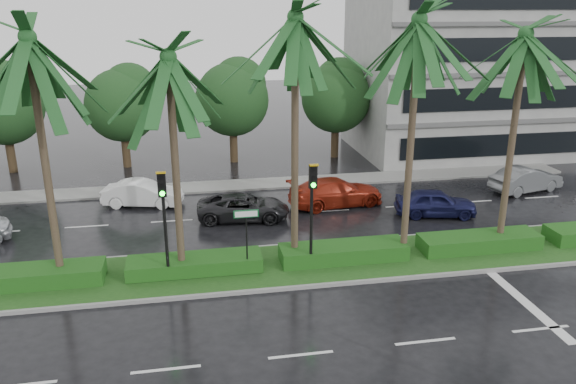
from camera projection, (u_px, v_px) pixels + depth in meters
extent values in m
plane|color=black|center=(275.00, 279.00, 21.62)|extent=(120.00, 120.00, 0.00)
cube|color=slate|center=(243.00, 185.00, 32.80)|extent=(40.00, 2.00, 0.12)
cube|color=gray|center=(271.00, 267.00, 22.53)|extent=(36.00, 4.00, 0.14)
cube|color=#184316|center=(271.00, 265.00, 22.51)|extent=(35.60, 3.70, 0.02)
cube|color=#154513|center=(32.00, 276.00, 20.88)|extent=(5.20, 1.40, 0.60)
cube|color=#154513|center=(195.00, 264.00, 21.90)|extent=(5.20, 1.40, 0.60)
cube|color=#154513|center=(343.00, 252.00, 22.92)|extent=(5.20, 1.40, 0.60)
cube|color=#154513|center=(479.00, 242.00, 23.94)|extent=(5.20, 1.40, 0.60)
cube|color=silver|center=(87.00, 226.00, 26.79)|extent=(2.00, 0.12, 0.01)
cube|color=silver|center=(166.00, 369.00, 16.27)|extent=(2.00, 0.12, 0.01)
cube|color=silver|center=(172.00, 221.00, 27.47)|extent=(2.00, 0.12, 0.01)
cube|color=silver|center=(301.00, 355.00, 16.95)|extent=(2.00, 0.12, 0.01)
cube|color=silver|center=(253.00, 216.00, 28.15)|extent=(2.00, 0.12, 0.01)
cube|color=silver|center=(425.00, 341.00, 17.63)|extent=(2.00, 0.12, 0.01)
cube|color=silver|center=(330.00, 211.00, 28.83)|extent=(2.00, 0.12, 0.01)
cube|color=silver|center=(541.00, 329.00, 18.31)|extent=(2.00, 0.12, 0.01)
cube|color=silver|center=(404.00, 206.00, 29.51)|extent=(2.00, 0.12, 0.01)
cube|color=silver|center=(474.00, 201.00, 30.19)|extent=(2.00, 0.12, 0.01)
cube|color=silver|center=(542.00, 197.00, 30.87)|extent=(2.00, 0.12, 0.01)
cube|color=silver|center=(520.00, 298.00, 20.26)|extent=(0.40, 6.00, 0.01)
cylinder|color=#443327|center=(46.00, 167.00, 19.83)|extent=(0.28, 0.28, 8.91)
cylinder|color=#443327|center=(61.00, 275.00, 21.17)|extent=(0.40, 0.40, 0.44)
cylinder|color=#443327|center=(176.00, 172.00, 20.52)|extent=(0.28, 0.28, 8.22)
cylinder|color=#443327|center=(182.00, 268.00, 21.75)|extent=(0.40, 0.40, 0.44)
cylinder|color=#443327|center=(295.00, 147.00, 21.36)|extent=(0.28, 0.28, 9.51)
cylinder|color=#443327|center=(294.00, 256.00, 22.79)|extent=(0.40, 0.40, 0.44)
cylinder|color=#443327|center=(410.00, 146.00, 21.77)|extent=(0.28, 0.28, 9.42)
cylinder|color=#443327|center=(403.00, 252.00, 23.19)|extent=(0.40, 0.40, 0.44)
cylinder|color=#443327|center=(511.00, 146.00, 22.90)|extent=(0.28, 0.28, 8.86)
cylinder|color=#443327|center=(499.00, 241.00, 24.23)|extent=(0.40, 0.40, 0.44)
cylinder|color=black|center=(166.00, 239.00, 20.73)|extent=(0.12, 0.12, 3.40)
cube|color=black|center=(162.00, 185.00, 19.88)|extent=(0.30, 0.18, 0.90)
cube|color=gold|center=(161.00, 173.00, 19.62)|extent=(0.34, 0.12, 0.06)
cylinder|color=black|center=(161.00, 177.00, 19.69)|extent=(0.18, 0.04, 0.18)
cylinder|color=black|center=(162.00, 186.00, 19.79)|extent=(0.18, 0.04, 0.18)
cylinder|color=#0CE519|center=(162.00, 194.00, 19.88)|extent=(0.18, 0.04, 0.18)
cylinder|color=black|center=(311.00, 228.00, 21.66)|extent=(0.12, 0.12, 3.40)
cube|color=black|center=(313.00, 177.00, 20.82)|extent=(0.30, 0.18, 0.90)
cube|color=gold|center=(314.00, 165.00, 20.55)|extent=(0.34, 0.12, 0.06)
cylinder|color=black|center=(314.00, 170.00, 20.63)|extent=(0.18, 0.04, 0.18)
cylinder|color=black|center=(314.00, 177.00, 20.72)|extent=(0.18, 0.04, 0.18)
cylinder|color=#0CE519|center=(313.00, 185.00, 20.82)|extent=(0.18, 0.04, 0.18)
cylinder|color=black|center=(247.00, 242.00, 21.46)|extent=(0.06, 0.06, 2.60)
cube|color=#0C5926|center=(246.00, 214.00, 21.07)|extent=(0.95, 0.04, 0.30)
cube|color=white|center=(246.00, 214.00, 21.04)|extent=(0.85, 0.01, 0.22)
cylinder|color=#342917|center=(11.00, 154.00, 35.20)|extent=(0.52, 0.52, 2.35)
sphere|color=#14361A|center=(3.00, 106.00, 34.24)|extent=(4.83, 4.83, 4.83)
sphere|color=#14361A|center=(2.00, 89.00, 34.22)|extent=(3.62, 3.62, 3.62)
cylinder|color=#342917|center=(126.00, 150.00, 36.41)|extent=(0.52, 0.52, 2.24)
sphere|color=#14361A|center=(122.00, 105.00, 35.49)|extent=(4.61, 4.61, 4.61)
sphere|color=#14361A|center=(121.00, 90.00, 35.48)|extent=(3.46, 3.46, 3.46)
cylinder|color=#342917|center=(234.00, 145.00, 37.58)|extent=(0.52, 0.52, 2.33)
sphere|color=#14361A|center=(232.00, 99.00, 36.63)|extent=(4.80, 4.80, 4.80)
sphere|color=#14361A|center=(231.00, 85.00, 36.61)|extent=(3.60, 3.60, 3.60)
cylinder|color=#342917|center=(335.00, 141.00, 38.78)|extent=(0.52, 0.52, 2.28)
sphere|color=#14361A|center=(336.00, 98.00, 37.85)|extent=(4.69, 4.69, 4.69)
sphere|color=#14361A|center=(335.00, 84.00, 37.84)|extent=(3.52, 3.52, 3.52)
cylinder|color=#342917|center=(430.00, 135.00, 39.94)|extent=(0.52, 0.52, 2.52)
sphere|color=#14361A|center=(434.00, 89.00, 38.90)|extent=(5.19, 5.19, 5.19)
sphere|color=#14361A|center=(433.00, 73.00, 38.86)|extent=(3.89, 3.89, 3.89)
cube|color=gray|center=(473.00, 66.00, 39.41)|extent=(16.00, 10.00, 12.00)
imported|color=white|center=(143.00, 193.00, 29.40)|extent=(2.28, 4.31, 1.35)
imported|color=black|center=(243.00, 207.00, 27.55)|extent=(2.60, 4.71, 1.25)
imported|color=maroon|center=(336.00, 192.00, 29.44)|extent=(2.73, 5.26, 1.46)
imported|color=#171946|center=(436.00, 203.00, 28.00)|extent=(2.39, 4.23, 1.36)
imported|color=slate|center=(526.00, 179.00, 31.64)|extent=(2.53, 4.54, 1.42)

